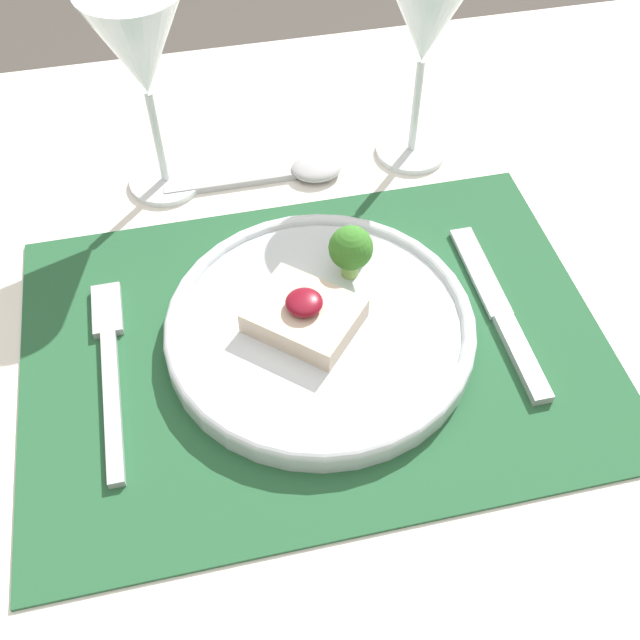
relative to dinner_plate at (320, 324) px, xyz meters
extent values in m
plane|color=#4C4742|center=(-0.01, -0.01, -0.74)|extent=(8.00, 8.00, 0.00)
cube|color=white|center=(-0.01, -0.01, -0.03)|extent=(1.42, 0.91, 0.03)
cube|color=#235633|center=(-0.01, -0.01, -0.01)|extent=(0.46, 0.33, 0.00)
cylinder|color=silver|center=(0.00, 0.00, -0.01)|extent=(0.25, 0.25, 0.02)
torus|color=silver|center=(0.00, 0.00, 0.00)|extent=(0.25, 0.25, 0.01)
cube|color=beige|center=(-0.01, 0.00, 0.01)|extent=(0.10, 0.10, 0.02)
ellipsoid|color=maroon|center=(-0.01, 0.00, 0.03)|extent=(0.03, 0.03, 0.01)
cylinder|color=#84B256|center=(0.04, 0.05, 0.01)|extent=(0.01, 0.01, 0.02)
sphere|color=#387A28|center=(0.04, 0.05, 0.03)|extent=(0.04, 0.04, 0.04)
cube|color=#B2B2B7|center=(-0.17, -0.03, -0.01)|extent=(0.01, 0.14, 0.01)
cube|color=#B2B2B7|center=(-0.17, 0.06, -0.01)|extent=(0.02, 0.05, 0.01)
cube|color=#B2B2B7|center=(0.15, -0.06, -0.01)|extent=(0.02, 0.09, 0.01)
cube|color=#B2B2B7|center=(0.15, 0.03, -0.01)|extent=(0.02, 0.10, 0.00)
cube|color=#B2B2B7|center=(-0.04, 0.20, -0.01)|extent=(0.13, 0.01, 0.01)
ellipsoid|color=#B2B2B7|center=(0.04, 0.20, -0.01)|extent=(0.05, 0.04, 0.01)
cylinder|color=white|center=(0.14, 0.21, -0.01)|extent=(0.07, 0.07, 0.01)
cylinder|color=white|center=(0.14, 0.21, 0.04)|extent=(0.01, 0.01, 0.10)
cone|color=white|center=(0.14, 0.21, 0.13)|extent=(0.09, 0.09, 0.09)
cylinder|color=white|center=(-0.11, 0.22, -0.01)|extent=(0.07, 0.07, 0.01)
cylinder|color=white|center=(-0.11, 0.22, 0.04)|extent=(0.01, 0.01, 0.10)
cone|color=white|center=(-0.11, 0.22, 0.13)|extent=(0.09, 0.09, 0.09)
camera|label=1|loc=(-0.08, -0.37, 0.46)|focal=42.00mm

